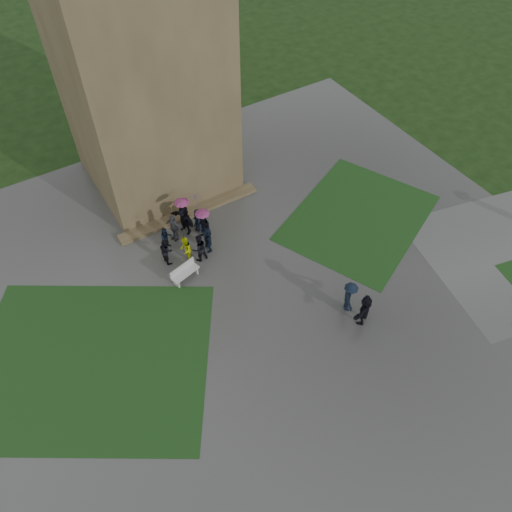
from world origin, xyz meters
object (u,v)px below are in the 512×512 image
bench (185,272)px  pedestrian_near (364,310)px  tower (135,39)px  pedestrian_mid (349,297)px

bench → pedestrian_near: 9.55m
pedestrian_near → tower: bearing=-103.6°
bench → pedestrian_near: size_ratio=0.92×
tower → pedestrian_mid: (3.75, -14.90, -8.02)m
bench → pedestrian_near: (6.37, -7.11, 0.44)m
tower → pedestrian_mid: bearing=-75.9°
tower → bench: size_ratio=10.57×
bench → tower: bearing=59.8°
tower → pedestrian_mid: 17.33m
tower → bench: bearing=-105.6°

